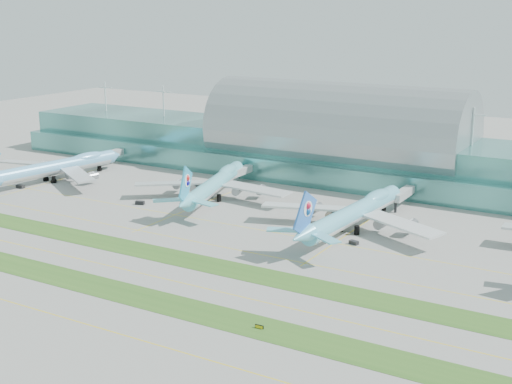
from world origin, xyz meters
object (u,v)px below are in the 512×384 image
Objects in this scene: airliner_a at (57,166)px; airliner_c at (355,211)px; airliner_b at (215,183)px; terminal at (337,146)px; taxiway_sign_east at (259,327)px.

airliner_c is at bearing 9.15° from airliner_a.
airliner_b is at bearing 16.56° from airliner_a.
airliner_a reaches higher than airliner_b.
terminal is 165.63m from taxiway_sign_east.
taxiway_sign_east is at bearing -78.77° from airliner_c.
terminal is 146.39× the size of taxiway_sign_east.
taxiway_sign_east is (76.47, -96.18, -5.93)m from airliner_b.
airliner_a is at bearing -146.03° from terminal.
airliner_c is 33.81× the size of taxiway_sign_east.
airliner_c is at bearing -24.24° from airliner_b.
airliner_a reaches higher than taxiway_sign_east.
airliner_b is 0.95× the size of airliner_c.
airliner_b is 32.00× the size of taxiway_sign_east.
taxiway_sign_east is (155.08, -86.43, -5.98)m from airliner_a.
terminal reaches higher than taxiway_sign_east.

